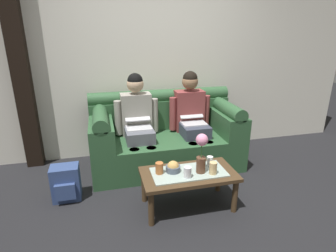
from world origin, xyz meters
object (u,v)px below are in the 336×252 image
at_px(person_left, 138,119).
at_px(flower_vase, 201,151).
at_px(backpack_left, 66,183).
at_px(cup_near_right, 159,168).
at_px(couch, 165,137).
at_px(cup_near_left, 213,168).
at_px(cup_far_center, 210,161).
at_px(snack_bowl, 173,168).
at_px(person_right, 191,115).
at_px(coffee_table, 189,177).
at_px(cup_far_left, 188,172).

xyz_separation_m(person_left, flower_vase, (0.47, -1.04, -0.04)).
bearing_deg(backpack_left, cup_near_right, -23.07).
relative_size(couch, cup_near_left, 15.78).
bearing_deg(person_left, cup_far_center, -56.41).
bearing_deg(cup_near_left, person_left, 117.71).
distance_m(snack_bowl, cup_near_left, 0.39).
xyz_separation_m(snack_bowl, cup_far_center, (0.40, 0.04, 0.01)).
relative_size(cup_near_right, cup_far_center, 1.17).
bearing_deg(person_right, cup_near_left, -97.38).
bearing_deg(cup_near_left, coffee_table, 156.59).
relative_size(couch, cup_far_left, 17.83).
bearing_deg(coffee_table, cup_near_left, -23.41).
bearing_deg(cup_far_center, person_right, 83.52).
relative_size(person_left, cup_far_left, 11.46).
bearing_deg(cup_near_right, snack_bowl, 2.17).
xyz_separation_m(person_left, cup_near_right, (0.07, -0.96, -0.20)).
distance_m(couch, coffee_table, 1.00).
bearing_deg(person_left, snack_bowl, -77.65).
relative_size(person_left, cup_far_center, 12.64).
relative_size(person_left, backpack_left, 3.19).
bearing_deg(person_left, flower_vase, -65.69).
distance_m(couch, flower_vase, 1.07).
xyz_separation_m(couch, flower_vase, (0.11, -1.04, 0.24)).
relative_size(coffee_table, backpack_left, 2.45).
bearing_deg(snack_bowl, coffee_table, -16.34).
distance_m(flower_vase, cup_far_center, 0.25).
distance_m(person_right, cup_near_right, 1.18).
bearing_deg(cup_far_center, cup_near_left, -102.12).
distance_m(cup_near_right, cup_far_center, 0.54).
xyz_separation_m(person_left, cup_near_left, (0.57, -1.09, -0.20)).
bearing_deg(couch, backpack_left, -154.99).
bearing_deg(cup_near_right, coffee_table, -7.56).
distance_m(person_left, coffee_table, 1.11).
height_order(coffee_table, cup_near_left, cup_near_left).
bearing_deg(person_left, cup_near_right, -85.85).
height_order(person_right, cup_far_center, person_right).
bearing_deg(flower_vase, cup_near_right, 169.21).
distance_m(cup_far_left, backpack_left, 1.31).
bearing_deg(cup_far_left, backpack_left, 155.52).
distance_m(coffee_table, backpack_left, 1.30).
height_order(coffee_table, backpack_left, coffee_table).
distance_m(flower_vase, cup_near_right, 0.44).
bearing_deg(flower_vase, backpack_left, 160.44).
relative_size(coffee_table, cup_far_left, 8.81).
bearing_deg(cup_far_left, cup_near_right, 150.42).
bearing_deg(cup_far_center, snack_bowl, -174.96).
distance_m(cup_far_center, cup_far_left, 0.35).
height_order(person_right, cup_near_left, person_right).
bearing_deg(couch, person_left, -179.70).
relative_size(snack_bowl, backpack_left, 0.38).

